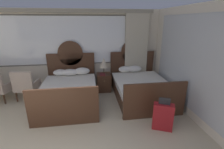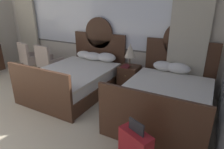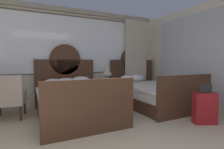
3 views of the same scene
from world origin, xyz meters
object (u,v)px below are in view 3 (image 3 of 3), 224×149
at_px(table_lamp_on_nightstand, 107,70).
at_px(book_on_nightstand, 106,83).
at_px(armchair_by_window_left, 8,97).
at_px(suitcase_on_floor, 205,108).
at_px(nightstand_between_beds, 107,94).
at_px(bed_near_mirror, 152,93).
at_px(bed_near_window, 75,100).

xyz_separation_m(table_lamp_on_nightstand, book_on_nightstand, (-0.06, -0.08, -0.38)).
xyz_separation_m(armchair_by_window_left, suitcase_on_floor, (3.49, -1.97, -0.17)).
height_order(nightstand_between_beds, book_on_nightstand, book_on_nightstand).
bearing_deg(armchair_by_window_left, table_lamp_on_nightstand, 7.18).
height_order(nightstand_between_beds, suitcase_on_floor, suitcase_on_floor).
relative_size(bed_near_mirror, table_lamp_on_nightstand, 3.97).
relative_size(bed_near_window, bed_near_mirror, 1.00).
xyz_separation_m(bed_near_window, book_on_nightstand, (1.03, 0.57, 0.27)).
relative_size(nightstand_between_beds, armchair_by_window_left, 0.65).
xyz_separation_m(bed_near_mirror, armchair_by_window_left, (-3.48, 0.36, 0.13)).
bearing_deg(bed_near_window, nightstand_between_beds, 31.58).
xyz_separation_m(table_lamp_on_nightstand, armchair_by_window_left, (-2.41, -0.30, -0.52)).
bearing_deg(bed_near_window, armchair_by_window_left, 165.34).
distance_m(nightstand_between_beds, armchair_by_window_left, 2.43).
relative_size(book_on_nightstand, suitcase_on_floor, 0.34).
height_order(bed_near_mirror, armchair_by_window_left, bed_near_mirror).
bearing_deg(table_lamp_on_nightstand, bed_near_mirror, -31.80).
distance_m(armchair_by_window_left, suitcase_on_floor, 4.01).
distance_m(bed_near_mirror, suitcase_on_floor, 1.61).
relative_size(bed_near_mirror, nightstand_between_beds, 3.67).
bearing_deg(armchair_by_window_left, bed_near_window, -14.66).
bearing_deg(table_lamp_on_nightstand, suitcase_on_floor, -64.54).
xyz_separation_m(table_lamp_on_nightstand, suitcase_on_floor, (1.08, -2.27, -0.69)).
relative_size(bed_near_window, armchair_by_window_left, 2.37).
height_order(nightstand_between_beds, armchair_by_window_left, armchair_by_window_left).
bearing_deg(bed_near_mirror, table_lamp_on_nightstand, 148.20).
bearing_deg(book_on_nightstand, armchair_by_window_left, -174.47).
height_order(bed_near_window, suitcase_on_floor, bed_near_window).
bearing_deg(book_on_nightstand, nightstand_between_beds, 62.98).
relative_size(bed_near_mirror, suitcase_on_floor, 2.90).
height_order(bed_near_window, nightstand_between_beds, bed_near_window).
distance_m(bed_near_window, book_on_nightstand, 1.21).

